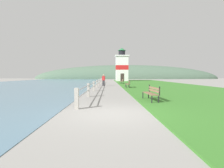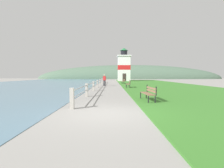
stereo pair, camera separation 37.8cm
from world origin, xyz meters
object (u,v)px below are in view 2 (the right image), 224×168
(park_bench_midway, at_px, (128,84))
(person_strolling, at_px, (104,80))
(park_bench_far, at_px, (123,81))
(park_bench_near, at_px, (148,92))
(lighthouse, at_px, (123,67))

(park_bench_midway, distance_m, person_strolling, 5.20)
(park_bench_far, bearing_deg, person_strolling, 57.82)
(park_bench_near, bearing_deg, park_bench_midway, -92.51)
(park_bench_far, bearing_deg, park_bench_near, 87.73)
(park_bench_midway, height_order, park_bench_far, same)
(park_bench_midway, relative_size, lighthouse, 0.21)
(park_bench_near, bearing_deg, park_bench_far, -92.84)
(park_bench_midway, xyz_separation_m, lighthouse, (1.09, 24.60, 3.23))
(park_bench_near, relative_size, park_bench_far, 1.04)
(lighthouse, height_order, person_strolling, lighthouse)
(park_bench_midway, height_order, lighthouse, lighthouse)
(park_bench_midway, xyz_separation_m, person_strolling, (-3.13, 4.14, 0.37))
(park_bench_near, relative_size, park_bench_midway, 1.10)
(park_bench_near, xyz_separation_m, park_bench_midway, (-0.14, 11.01, -0.00))
(park_bench_far, distance_m, lighthouse, 15.32)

